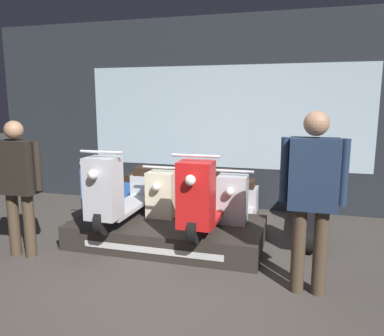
% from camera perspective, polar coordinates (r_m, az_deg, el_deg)
% --- Properties ---
extents(ground_plane, '(30.00, 30.00, 0.00)m').
position_cam_1_polar(ground_plane, '(3.79, -5.07, -18.62)').
color(ground_plane, '#423D38').
extents(shop_wall_back, '(8.65, 0.09, 3.20)m').
position_cam_1_polar(shop_wall_back, '(6.40, 4.87, 8.16)').
color(shop_wall_back, '#23282D').
rests_on(shop_wall_back, ground_plane).
extents(display_platform, '(2.43, 1.20, 0.30)m').
position_cam_1_polar(display_platform, '(4.93, -3.69, -9.68)').
color(display_platform, '#2D2823').
rests_on(display_platform, ground_plane).
extents(scooter_display_left, '(0.52, 1.76, 0.98)m').
position_cam_1_polar(scooter_display_left, '(4.93, -10.00, -3.39)').
color(scooter_display_left, black).
rests_on(scooter_display_left, display_platform).
extents(scooter_display_right, '(0.52, 1.76, 0.98)m').
position_cam_1_polar(scooter_display_right, '(4.57, 2.50, -4.31)').
color(scooter_display_right, black).
rests_on(scooter_display_right, display_platform).
extents(scooter_backrow_0, '(0.52, 1.76, 0.98)m').
position_cam_1_polar(scooter_backrow_0, '(5.95, -11.22, -4.02)').
color(scooter_backrow_0, black).
rests_on(scooter_backrow_0, ground_plane).
extents(scooter_backrow_1, '(0.52, 1.76, 0.98)m').
position_cam_1_polar(scooter_backrow_1, '(5.59, -2.49, -4.74)').
color(scooter_backrow_1, black).
rests_on(scooter_backrow_1, ground_plane).
extents(scooter_backrow_2, '(0.52, 1.76, 0.98)m').
position_cam_1_polar(scooter_backrow_2, '(5.39, 7.18, -5.41)').
color(scooter_backrow_2, black).
rests_on(scooter_backrow_2, ground_plane).
extents(scooter_backrow_3, '(0.52, 1.76, 0.98)m').
position_cam_1_polar(scooter_backrow_3, '(5.34, 17.33, -5.94)').
color(scooter_backrow_3, black).
rests_on(scooter_backrow_3, ground_plane).
extents(person_left_browsing, '(0.64, 0.27, 1.61)m').
position_cam_1_polar(person_left_browsing, '(4.75, -25.04, -1.23)').
color(person_left_browsing, '#473828').
rests_on(person_left_browsing, ground_plane).
extents(person_right_browsing, '(0.60, 0.25, 1.74)m').
position_cam_1_polar(person_right_browsing, '(3.62, 17.92, -2.93)').
color(person_right_browsing, '#473828').
rests_on(person_right_browsing, ground_plane).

